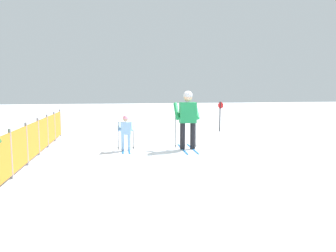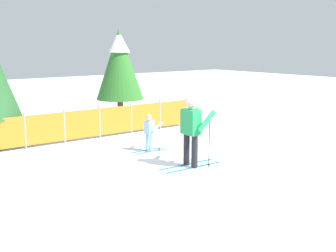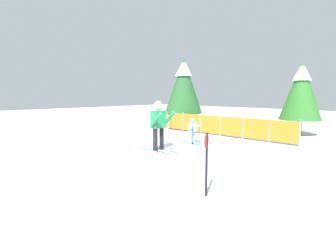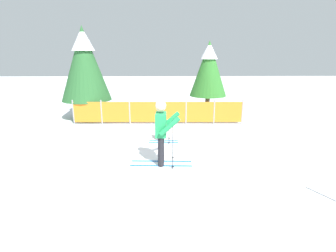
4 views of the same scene
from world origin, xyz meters
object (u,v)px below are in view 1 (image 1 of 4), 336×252
skier_child (126,130)px  safety_fence (38,137)px  skier_adult (188,115)px  trail_marker (220,113)px

skier_child → safety_fence: skier_child is taller
skier_adult → safety_fence: 4.36m
skier_child → trail_marker: (3.73, -4.23, 0.18)m
skier_adult → safety_fence: size_ratio=0.24×
safety_fence → skier_child: bearing=-84.0°
skier_child → trail_marker: size_ratio=0.83×
safety_fence → trail_marker: trail_marker is taller
safety_fence → trail_marker: bearing=-59.1°
skier_adult → trail_marker: bearing=-29.5°
safety_fence → skier_adult: bearing=-87.5°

